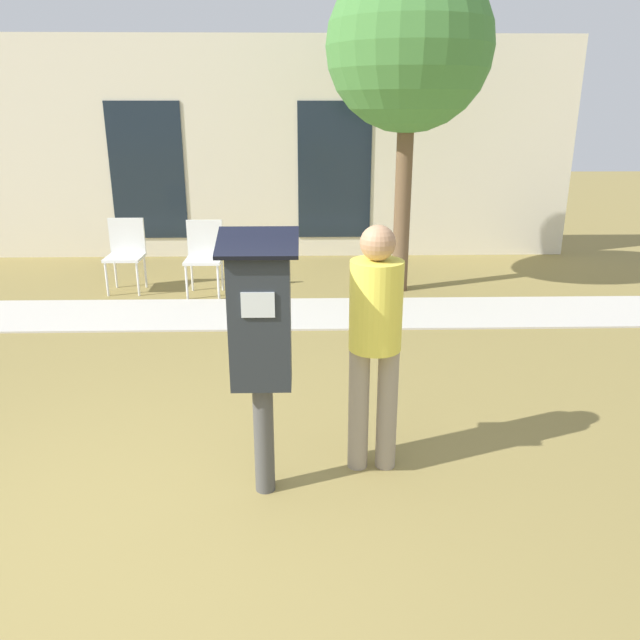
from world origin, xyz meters
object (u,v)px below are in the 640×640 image
object	(u,v)px
outdoor_chair_left	(126,249)
outdoor_chair_middle	(204,251)
parking_meter	(260,333)
person_standing	(375,332)

from	to	relation	value
outdoor_chair_left	outdoor_chair_middle	bearing A→B (deg)	-23.99
parking_meter	person_standing	world-z (taller)	parking_meter
person_standing	outdoor_chair_left	size ratio (longest dim) A/B	1.76
parking_meter	outdoor_chair_middle	distance (m)	4.42
parking_meter	outdoor_chair_left	world-z (taller)	parking_meter
person_standing	outdoor_chair_left	distance (m)	4.99
outdoor_chair_middle	outdoor_chair_left	bearing A→B (deg)	152.23
parking_meter	person_standing	bearing A→B (deg)	20.17
parking_meter	outdoor_chair_left	size ratio (longest dim) A/B	1.77
outdoor_chair_left	parking_meter	bearing A→B (deg)	-80.61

